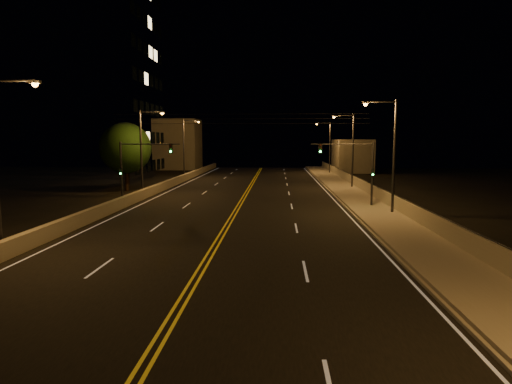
{
  "coord_description": "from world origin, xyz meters",
  "views": [
    {
      "loc": [
        3.28,
        -7.38,
        5.59
      ],
      "look_at": [
        2.0,
        18.0,
        2.5
      ],
      "focal_mm": 30.0,
      "sensor_mm": 36.0,
      "label": 1
    }
  ],
  "objects_px": {
    "streetlight_3": "(328,144)",
    "streetlight_2": "(350,146)",
    "traffic_signal_left": "(134,165)",
    "streetlight_1": "(390,149)",
    "tree_1": "(127,146)",
    "traffic_signal_right": "(359,166)",
    "streetlight_6": "(186,145)",
    "building_tower": "(63,66)",
    "tree_0": "(126,148)",
    "streetlight_4": "(0,154)",
    "streetlight_5": "(144,147)"
  },
  "relations": [
    {
      "from": "streetlight_1",
      "to": "traffic_signal_left",
      "type": "distance_m",
      "value": 20.56
    },
    {
      "from": "streetlight_2",
      "to": "tree_0",
      "type": "relative_size",
      "value": 1.13
    },
    {
      "from": "streetlight_4",
      "to": "tree_1",
      "type": "distance_m",
      "value": 33.7
    },
    {
      "from": "streetlight_3",
      "to": "building_tower",
      "type": "height_order",
      "value": "building_tower"
    },
    {
      "from": "streetlight_6",
      "to": "streetlight_1",
      "type": "bearing_deg",
      "value": -53.87
    },
    {
      "from": "streetlight_3",
      "to": "traffic_signal_right",
      "type": "distance_m",
      "value": 35.5
    },
    {
      "from": "streetlight_3",
      "to": "streetlight_6",
      "type": "distance_m",
      "value": 23.42
    },
    {
      "from": "streetlight_1",
      "to": "streetlight_6",
      "type": "relative_size",
      "value": 1.0
    },
    {
      "from": "streetlight_1",
      "to": "streetlight_5",
      "type": "relative_size",
      "value": 1.0
    },
    {
      "from": "traffic_signal_right",
      "to": "tree_1",
      "type": "xyz_separation_m",
      "value": [
        -25.54,
        17.83,
        1.34
      ]
    },
    {
      "from": "traffic_signal_right",
      "to": "tree_0",
      "type": "distance_m",
      "value": 25.62
    },
    {
      "from": "traffic_signal_left",
      "to": "tree_0",
      "type": "xyz_separation_m",
      "value": [
        -4.54,
        10.82,
        1.21
      ]
    },
    {
      "from": "streetlight_3",
      "to": "traffic_signal_left",
      "type": "relative_size",
      "value": 1.55
    },
    {
      "from": "streetlight_4",
      "to": "building_tower",
      "type": "distance_m",
      "value": 44.23
    },
    {
      "from": "streetlight_5",
      "to": "traffic_signal_right",
      "type": "height_order",
      "value": "streetlight_5"
    },
    {
      "from": "streetlight_6",
      "to": "traffic_signal_left",
      "type": "height_order",
      "value": "streetlight_6"
    },
    {
      "from": "streetlight_1",
      "to": "streetlight_6",
      "type": "bearing_deg",
      "value": 126.13
    },
    {
      "from": "streetlight_1",
      "to": "tree_1",
      "type": "distance_m",
      "value": 34.43
    },
    {
      "from": "streetlight_3",
      "to": "tree_0",
      "type": "height_order",
      "value": "streetlight_3"
    },
    {
      "from": "streetlight_6",
      "to": "tree_1",
      "type": "relative_size",
      "value": 1.1
    },
    {
      "from": "tree_0",
      "to": "building_tower",
      "type": "bearing_deg",
      "value": 134.66
    },
    {
      "from": "streetlight_5",
      "to": "traffic_signal_left",
      "type": "height_order",
      "value": "streetlight_5"
    },
    {
      "from": "streetlight_3",
      "to": "building_tower",
      "type": "distance_m",
      "value": 41.06
    },
    {
      "from": "traffic_signal_left",
      "to": "building_tower",
      "type": "xyz_separation_m",
      "value": [
        -17.74,
        24.17,
        12.27
      ]
    },
    {
      "from": "streetlight_6",
      "to": "tree_0",
      "type": "distance_m",
      "value": 15.5
    },
    {
      "from": "streetlight_6",
      "to": "streetlight_2",
      "type": "bearing_deg",
      "value": -29.26
    },
    {
      "from": "streetlight_4",
      "to": "streetlight_6",
      "type": "relative_size",
      "value": 1.0
    },
    {
      "from": "building_tower",
      "to": "tree_0",
      "type": "xyz_separation_m",
      "value": [
        13.2,
        -13.35,
        -11.06
      ]
    },
    {
      "from": "streetlight_4",
      "to": "traffic_signal_left",
      "type": "relative_size",
      "value": 1.55
    },
    {
      "from": "streetlight_6",
      "to": "traffic_signal_right",
      "type": "relative_size",
      "value": 1.55
    },
    {
      "from": "streetlight_3",
      "to": "building_tower",
      "type": "relative_size",
      "value": 0.26
    },
    {
      "from": "tree_1",
      "to": "streetlight_6",
      "type": "bearing_deg",
      "value": 54.87
    },
    {
      "from": "streetlight_3",
      "to": "traffic_signal_left",
      "type": "height_order",
      "value": "streetlight_3"
    },
    {
      "from": "streetlight_2",
      "to": "streetlight_6",
      "type": "relative_size",
      "value": 1.0
    },
    {
      "from": "streetlight_1",
      "to": "building_tower",
      "type": "xyz_separation_m",
      "value": [
        -37.97,
        27.54,
        10.83
      ]
    },
    {
      "from": "streetlight_3",
      "to": "tree_1",
      "type": "xyz_separation_m",
      "value": [
        -27.12,
        -17.6,
        -0.1
      ]
    },
    {
      "from": "streetlight_6",
      "to": "tree_1",
      "type": "xyz_separation_m",
      "value": [
        -5.71,
        -8.12,
        -0.1
      ]
    },
    {
      "from": "streetlight_2",
      "to": "streetlight_5",
      "type": "xyz_separation_m",
      "value": [
        -21.41,
        -7.34,
        0.0
      ]
    },
    {
      "from": "traffic_signal_left",
      "to": "streetlight_4",
      "type": "bearing_deg",
      "value": -94.38
    },
    {
      "from": "streetlight_3",
      "to": "streetlight_2",
      "type": "bearing_deg",
      "value": -90.0
    },
    {
      "from": "traffic_signal_left",
      "to": "building_tower",
      "type": "bearing_deg",
      "value": 126.28
    },
    {
      "from": "streetlight_1",
      "to": "streetlight_4",
      "type": "distance_m",
      "value": 24.55
    },
    {
      "from": "streetlight_2",
      "to": "streetlight_4",
      "type": "relative_size",
      "value": 1.0
    },
    {
      "from": "streetlight_5",
      "to": "streetlight_2",
      "type": "bearing_deg",
      "value": 18.93
    },
    {
      "from": "streetlight_2",
      "to": "streetlight_4",
      "type": "height_order",
      "value": "same"
    },
    {
      "from": "streetlight_1",
      "to": "traffic_signal_left",
      "type": "relative_size",
      "value": 1.55
    },
    {
      "from": "tree_1",
      "to": "streetlight_1",
      "type": "bearing_deg",
      "value": -38.02
    },
    {
      "from": "streetlight_2",
      "to": "building_tower",
      "type": "distance_m",
      "value": 40.78
    },
    {
      "from": "streetlight_3",
      "to": "traffic_signal_right",
      "type": "xyz_separation_m",
      "value": [
        -1.58,
        -35.43,
        -1.43
      ]
    },
    {
      "from": "building_tower",
      "to": "tree_0",
      "type": "distance_m",
      "value": 21.79
    }
  ]
}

